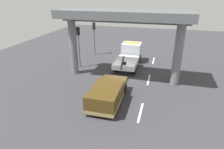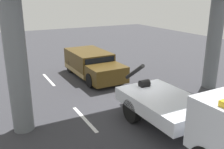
# 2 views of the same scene
# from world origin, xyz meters

# --- Properties ---
(ground_plane) EXTENTS (60.00, 40.00, 0.10)m
(ground_plane) POSITION_xyz_m (0.00, 0.00, -0.05)
(ground_plane) COLOR #38383D
(lane_stripe_west) EXTENTS (2.60, 0.16, 0.01)m
(lane_stripe_west) POSITION_xyz_m (-6.00, -2.75, 0.00)
(lane_stripe_west) COLOR silver
(lane_stripe_west) RESTS_ON ground
(lane_stripe_mid) EXTENTS (2.60, 0.16, 0.01)m
(lane_stripe_mid) POSITION_xyz_m (0.00, -2.75, 0.00)
(lane_stripe_mid) COLOR silver
(lane_stripe_mid) RESTS_ON ground
(lane_stripe_east) EXTENTS (2.60, 0.16, 0.01)m
(lane_stripe_east) POSITION_xyz_m (6.00, -2.75, 0.00)
(lane_stripe_east) COLOR silver
(lane_stripe_east) RESTS_ON ground
(tow_truck_white) EXTENTS (7.26, 2.46, 2.46)m
(tow_truck_white) POSITION_xyz_m (3.83, 0.01, 1.20)
(tow_truck_white) COLOR silver
(tow_truck_white) RESTS_ON ground
(towed_van_green) EXTENTS (5.22, 2.26, 1.58)m
(towed_van_green) POSITION_xyz_m (-5.36, -0.00, 0.78)
(towed_van_green) COLOR #4C3814
(towed_van_green) RESTS_ON ground
(overpass_structure) EXTENTS (3.60, 12.39, 6.70)m
(overpass_structure) POSITION_xyz_m (-0.34, 0.00, 5.71)
(overpass_structure) COLOR slate
(overpass_structure) RESTS_ON ground
(traffic_light_near) EXTENTS (0.39, 0.32, 4.64)m
(traffic_light_near) POSITION_xyz_m (1.52, 5.42, 3.37)
(traffic_light_near) COLOR #515456
(traffic_light_near) RESTS_ON ground
(traffic_light_far) EXTENTS (0.39, 0.32, 4.42)m
(traffic_light_far) POSITION_xyz_m (6.52, 5.42, 3.22)
(traffic_light_far) COLOR #515456
(traffic_light_far) RESTS_ON ground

